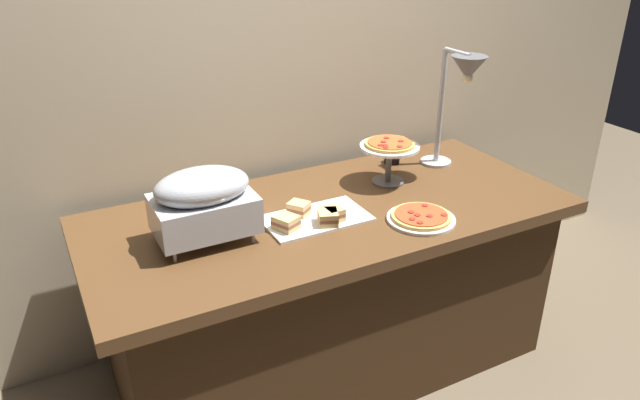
{
  "coord_description": "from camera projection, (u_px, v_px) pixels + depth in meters",
  "views": [
    {
      "loc": [
        -1.0,
        -1.81,
        1.79
      ],
      "look_at": [
        -0.05,
        0.0,
        0.81
      ],
      "focal_mm": 33.24,
      "sensor_mm": 36.0,
      "label": 1
    }
  ],
  "objects": [
    {
      "name": "pizza_plate_front",
      "position": [
        421.0,
        218.0,
        2.22
      ],
      "size": [
        0.26,
        0.26,
        0.03
      ],
      "color": "white",
      "rests_on": "buffet_table"
    },
    {
      "name": "heat_lamp",
      "position": [
        462.0,
        81.0,
        2.47
      ],
      "size": [
        0.15,
        0.3,
        0.53
      ],
      "color": "#B7BABF",
      "rests_on": "buffet_table"
    },
    {
      "name": "ground_plane",
      "position": [
        330.0,
        361.0,
        2.64
      ],
      "size": [
        8.0,
        8.0,
        0.0
      ],
      "primitive_type": "plane",
      "color": "brown"
    },
    {
      "name": "sandwich_platter",
      "position": [
        313.0,
        217.0,
        2.2
      ],
      "size": [
        0.39,
        0.23,
        0.06
      ],
      "color": "white",
      "rests_on": "buffet_table"
    },
    {
      "name": "back_wall",
      "position": [
        276.0,
        71.0,
        2.52
      ],
      "size": [
        4.4,
        0.04,
        2.4
      ],
      "primitive_type": "cube",
      "color": "#C6B593",
      "rests_on": "ground_plane"
    },
    {
      "name": "chafing_dish",
      "position": [
        203.0,
        201.0,
        2.03
      ],
      "size": [
        0.35,
        0.23,
        0.27
      ],
      "color": "#B7BABF",
      "rests_on": "buffet_table"
    },
    {
      "name": "sauce_cup_near",
      "position": [
        392.0,
        159.0,
        2.74
      ],
      "size": [
        0.07,
        0.07,
        0.03
      ],
      "color": "black",
      "rests_on": "buffet_table"
    },
    {
      "name": "buffet_table",
      "position": [
        331.0,
        289.0,
        2.47
      ],
      "size": [
        1.9,
        0.84,
        0.76
      ],
      "color": "brown",
      "rests_on": "ground_plane"
    },
    {
      "name": "pizza_plate_center",
      "position": [
        389.0,
        150.0,
        2.48
      ],
      "size": [
        0.25,
        0.25,
        0.19
      ],
      "color": "#595B60",
      "rests_on": "buffet_table"
    }
  ]
}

